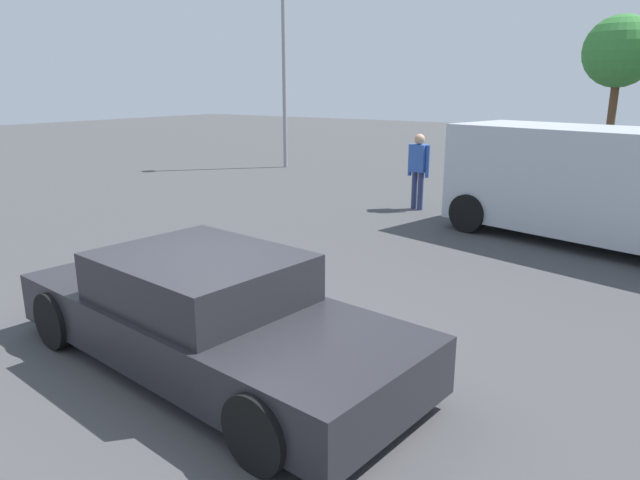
# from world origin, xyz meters

# --- Properties ---
(ground_plane) EXTENTS (80.00, 80.00, 0.00)m
(ground_plane) POSITION_xyz_m (0.00, 0.00, 0.00)
(ground_plane) COLOR #424244
(sedan_foreground) EXTENTS (4.80, 2.27, 1.18)m
(sedan_foreground) POSITION_xyz_m (-0.23, 0.02, 0.55)
(sedan_foreground) COLOR #232328
(sedan_foreground) RESTS_ON ground_plane
(dog) EXTENTS (0.63, 0.33, 0.45)m
(dog) POSITION_xyz_m (-3.35, 1.01, 0.28)
(dog) COLOR beige
(dog) RESTS_ON ground_plane
(van_white) EXTENTS (5.28, 3.13, 2.09)m
(van_white) POSITION_xyz_m (2.00, 7.47, 1.13)
(van_white) COLOR #B2B7C1
(van_white) RESTS_ON ground_plane
(pedestrian) EXTENTS (0.56, 0.30, 1.75)m
(pedestrian) POSITION_xyz_m (-1.82, 8.35, 1.05)
(pedestrian) COLOR navy
(pedestrian) RESTS_ON ground_plane
(light_post_near) EXTENTS (0.44, 0.44, 7.34)m
(light_post_near) POSITION_xyz_m (-8.85, 12.34, 4.89)
(light_post_near) COLOR gray
(light_post_near) RESTS_ON ground_plane
(tree_back_left) EXTENTS (2.94, 2.94, 5.66)m
(tree_back_left) POSITION_xyz_m (-0.14, 23.74, 4.16)
(tree_back_left) COLOR brown
(tree_back_left) RESTS_ON ground_plane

